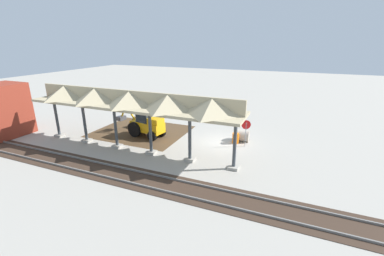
# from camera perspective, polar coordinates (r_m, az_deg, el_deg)

# --- Properties ---
(ground_plane) EXTENTS (120.00, 120.00, 0.00)m
(ground_plane) POSITION_cam_1_polar(r_m,az_deg,el_deg) (22.63, 6.78, -3.21)
(ground_plane) COLOR #9E998E
(dirt_work_zone) EXTENTS (8.67, 7.00, 0.01)m
(dirt_work_zone) POSITION_cam_1_polar(r_m,az_deg,el_deg) (25.68, -11.21, -0.74)
(dirt_work_zone) COLOR #4C3823
(dirt_work_zone) RESTS_ON ground
(platform_canopy) EXTENTS (17.68, 3.20, 4.90)m
(platform_canopy) POSITION_cam_1_polar(r_m,az_deg,el_deg) (20.19, -13.59, 6.07)
(platform_canopy) COLOR #9E998E
(platform_canopy) RESTS_ON ground
(rail_tracks) EXTENTS (60.00, 2.58, 0.15)m
(rail_tracks) POSITION_cam_1_polar(r_m,az_deg,el_deg) (15.75, -1.81, -13.40)
(rail_tracks) COLOR slate
(rail_tracks) RESTS_ON ground
(stop_sign) EXTENTS (0.70, 0.35, 2.29)m
(stop_sign) POSITION_cam_1_polar(r_m,az_deg,el_deg) (21.55, 11.91, 0.05)
(stop_sign) COLOR gray
(stop_sign) RESTS_ON ground
(backhoe) EXTENTS (5.38, 2.17, 2.82)m
(backhoe) POSITION_cam_1_polar(r_m,az_deg,el_deg) (23.97, -10.19, 1.08)
(backhoe) COLOR orange
(backhoe) RESTS_ON ground
(dirt_mound) EXTENTS (3.72, 3.72, 2.37)m
(dirt_mound) POSITION_cam_1_polar(r_m,az_deg,el_deg) (27.12, -12.51, 0.21)
(dirt_mound) COLOR #4C3823
(dirt_mound) RESTS_ON ground
(concrete_pipe) EXTENTS (1.33, 1.06, 1.00)m
(concrete_pipe) POSITION_cam_1_polar(r_m,az_deg,el_deg) (23.10, 10.95, -1.64)
(concrete_pipe) COLOR #9E9384
(concrete_pipe) RESTS_ON ground
(brick_utility_building) EXTENTS (3.28, 3.94, 4.79)m
(brick_utility_building) POSITION_cam_1_polar(r_m,az_deg,el_deg) (29.28, -36.71, 3.13)
(brick_utility_building) COLOR maroon
(brick_utility_building) RESTS_ON ground
(traffic_barrel) EXTENTS (0.56, 0.56, 0.90)m
(traffic_barrel) POSITION_cam_1_polar(r_m,az_deg,el_deg) (22.50, 9.65, -2.26)
(traffic_barrel) COLOR orange
(traffic_barrel) RESTS_ON ground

